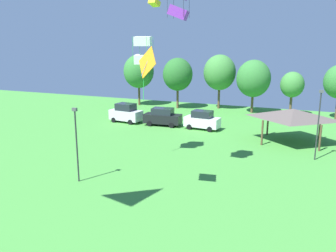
% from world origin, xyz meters
% --- Properties ---
extents(kite_flying_1, '(1.73, 1.75, 5.47)m').
position_xyz_m(kite_flying_1, '(-7.65, 29.79, 9.66)').
color(kite_flying_1, white).
extents(kite_flying_4, '(1.64, 1.51, 2.51)m').
position_xyz_m(kite_flying_4, '(-3.25, 26.65, 13.09)').
color(kite_flying_4, purple).
extents(kite_flying_7, '(1.71, 1.19, 1.98)m').
position_xyz_m(kite_flying_7, '(-3.49, 21.91, 9.13)').
color(kite_flying_7, orange).
extents(parked_car_leftmost, '(4.47, 2.48, 2.50)m').
position_xyz_m(parked_car_leftmost, '(-16.44, 42.21, 1.22)').
color(parked_car_leftmost, silver).
rests_on(parked_car_leftmost, ground).
extents(parked_car_second_from_left, '(4.81, 2.37, 2.24)m').
position_xyz_m(parked_car_second_from_left, '(-11.21, 42.30, 1.11)').
color(parked_car_second_from_left, black).
rests_on(parked_car_second_from_left, ground).
extents(parked_car_third_from_left, '(4.36, 2.25, 2.29)m').
position_xyz_m(parked_car_third_from_left, '(-5.98, 42.27, 1.13)').
color(parked_car_third_from_left, silver).
rests_on(parked_car_third_from_left, ground).
extents(park_pavilion, '(7.10, 5.77, 3.60)m').
position_xyz_m(park_pavilion, '(4.43, 40.33, 3.08)').
color(park_pavilion, brown).
rests_on(park_pavilion, ground).
extents(light_post_0, '(0.36, 0.20, 6.32)m').
position_xyz_m(light_post_0, '(6.80, 35.10, 3.56)').
color(light_post_0, '#2D2D33').
rests_on(light_post_0, ground).
extents(light_post_1, '(0.36, 0.20, 5.69)m').
position_xyz_m(light_post_1, '(-9.82, 22.79, 3.24)').
color(light_post_1, '#2D2D33').
rests_on(light_post_1, ground).
extents(treeline_tree_0, '(4.98, 4.98, 8.35)m').
position_xyz_m(treeline_tree_0, '(-20.75, 54.63, 5.59)').
color(treeline_tree_0, brown).
rests_on(treeline_tree_0, ground).
extents(treeline_tree_1, '(4.68, 4.68, 7.95)m').
position_xyz_m(treeline_tree_1, '(-13.76, 54.33, 5.36)').
color(treeline_tree_1, brown).
rests_on(treeline_tree_1, ground).
extents(treeline_tree_2, '(5.02, 5.02, 8.46)m').
position_xyz_m(treeline_tree_2, '(-7.63, 56.62, 5.68)').
color(treeline_tree_2, brown).
rests_on(treeline_tree_2, ground).
extents(treeline_tree_3, '(4.97, 4.97, 7.85)m').
position_xyz_m(treeline_tree_3, '(-2.11, 54.95, 5.11)').
color(treeline_tree_3, brown).
rests_on(treeline_tree_3, ground).
extents(treeline_tree_4, '(3.31, 3.31, 6.27)m').
position_xyz_m(treeline_tree_4, '(3.32, 55.16, 4.42)').
color(treeline_tree_4, brown).
rests_on(treeline_tree_4, ground).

